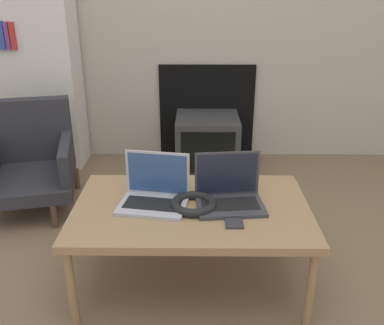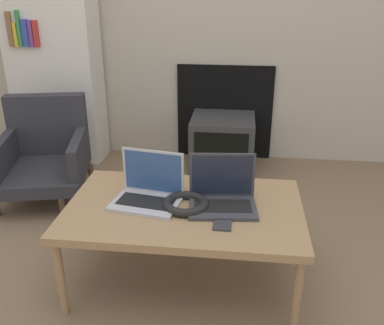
# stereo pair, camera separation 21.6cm
# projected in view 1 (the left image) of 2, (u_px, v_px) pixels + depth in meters

# --- Properties ---
(table) EXTENTS (1.06, 0.66, 0.40)m
(table) POSITION_uv_depth(u_px,v_px,m) (191.00, 212.00, 1.93)
(table) COLOR #9E7A51
(table) RESTS_ON ground_plane
(laptop_left) EXTENTS (0.33, 0.26, 0.23)m
(laptop_left) POSITION_uv_depth(u_px,v_px,m) (155.00, 193.00, 1.92)
(laptop_left) COLOR #B2B2B7
(laptop_left) RESTS_ON table
(laptop_right) EXTENTS (0.32, 0.24, 0.23)m
(laptop_right) POSITION_uv_depth(u_px,v_px,m) (229.00, 193.00, 1.92)
(laptop_right) COLOR #38383D
(laptop_right) RESTS_ON table
(headphones) EXTENTS (0.21, 0.21, 0.04)m
(headphones) POSITION_uv_depth(u_px,v_px,m) (194.00, 204.00, 1.89)
(headphones) COLOR black
(headphones) RESTS_ON table
(phone) EXTENTS (0.08, 0.13, 0.01)m
(phone) POSITION_uv_depth(u_px,v_px,m) (234.00, 220.00, 1.80)
(phone) COLOR #333338
(phone) RESTS_ON table
(tv) EXTENTS (0.47, 0.45, 0.40)m
(tv) POSITION_uv_depth(u_px,v_px,m) (207.00, 142.00, 3.25)
(tv) COLOR #383838
(tv) RESTS_ON ground_plane
(armchair) EXTENTS (0.64, 0.71, 0.64)m
(armchair) POSITION_uv_depth(u_px,v_px,m) (30.00, 157.00, 2.71)
(armchair) COLOR #2D2D33
(armchair) RESTS_ON ground_plane
(bookshelf) EXTENTS (0.65, 0.32, 1.63)m
(bookshelf) POSITION_uv_depth(u_px,v_px,m) (31.00, 58.00, 3.09)
(bookshelf) COLOR silver
(bookshelf) RESTS_ON ground_plane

